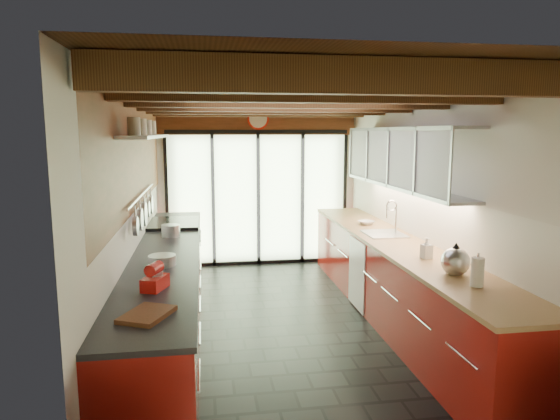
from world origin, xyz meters
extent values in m
plane|color=black|center=(0.00, 0.00, 0.00)|extent=(5.50, 5.50, 0.00)
plane|color=silver|center=(0.00, 2.75, 1.30)|extent=(3.20, 0.00, 3.20)
plane|color=silver|center=(0.00, -2.75, 1.30)|extent=(3.20, 0.00, 3.20)
plane|color=silver|center=(-1.60, 0.00, 1.30)|extent=(0.00, 5.50, 5.50)
plane|color=silver|center=(1.60, 0.00, 1.30)|extent=(0.00, 5.50, 5.50)
plane|color=#472814|center=(0.00, 0.00, 2.60)|extent=(5.50, 5.50, 0.00)
cube|color=#593316|center=(0.00, -2.25, 2.48)|extent=(3.14, 0.14, 0.22)
cube|color=#593316|center=(0.00, -1.35, 2.48)|extent=(3.14, 0.14, 0.22)
cube|color=#593316|center=(0.00, -0.45, 2.48)|extent=(3.14, 0.14, 0.22)
cube|color=#593316|center=(0.00, 0.45, 2.48)|extent=(3.14, 0.14, 0.22)
cube|color=#593316|center=(0.00, 1.35, 2.48)|extent=(3.14, 0.14, 0.22)
cube|color=#593316|center=(0.00, 2.25, 2.48)|extent=(3.14, 0.14, 0.22)
cube|color=brown|center=(0.00, 2.71, 2.35)|extent=(3.14, 0.06, 0.50)
plane|color=brown|center=(-1.57, 0.20, 1.98)|extent=(0.00, 4.90, 4.90)
plane|color=#C6EAAD|center=(0.00, 2.73, 1.08)|extent=(2.90, 0.00, 2.90)
cube|color=black|center=(-1.45, 2.72, 1.07)|extent=(0.05, 0.04, 2.15)
cube|color=black|center=(1.45, 2.72, 1.07)|extent=(0.05, 0.04, 2.15)
cube|color=black|center=(0.00, 2.69, 1.07)|extent=(0.06, 0.05, 2.15)
cube|color=black|center=(0.00, 2.69, 2.15)|extent=(2.90, 0.05, 0.06)
cylinder|color=red|center=(0.00, 2.67, 2.35)|extent=(0.34, 0.04, 0.34)
cylinder|color=beige|center=(0.00, 2.65, 2.35)|extent=(0.28, 0.02, 0.28)
cube|color=maroon|center=(-1.28, 0.00, 0.44)|extent=(0.65, 5.00, 0.88)
cube|color=black|center=(-1.28, 0.00, 0.90)|extent=(0.68, 5.00, 0.04)
cube|color=silver|center=(-1.28, 1.45, 0.44)|extent=(0.66, 0.90, 0.90)
cube|color=black|center=(-1.28, 1.45, 0.93)|extent=(0.65, 0.90, 0.06)
cube|color=maroon|center=(1.28, 0.00, 0.44)|extent=(0.65, 5.00, 0.88)
cube|color=#A98552|center=(1.28, 0.00, 0.90)|extent=(0.68, 5.00, 0.04)
cube|color=white|center=(0.95, 0.40, 0.44)|extent=(0.02, 0.60, 0.84)
cube|color=silver|center=(1.28, 0.40, 0.93)|extent=(0.45, 0.52, 0.02)
cylinder|color=silver|center=(1.42, 0.40, 1.10)|extent=(0.02, 0.02, 0.34)
torus|color=silver|center=(1.36, 0.40, 1.27)|extent=(0.14, 0.02, 0.14)
plane|color=silver|center=(1.26, 0.30, 1.85)|extent=(0.00, 3.00, 3.00)
cube|color=#9EA0A5|center=(1.43, 0.30, 1.51)|extent=(0.34, 3.00, 0.03)
cube|color=#9EA0A5|center=(1.43, 0.30, 2.19)|extent=(0.34, 3.00, 0.03)
cylinder|color=silver|center=(-1.54, 0.30, 1.47)|extent=(0.02, 2.20, 0.02)
cube|color=silver|center=(-1.45, 0.20, 2.10)|extent=(0.28, 2.60, 0.03)
cylinder|color=silver|center=(-1.50, -0.60, 1.29)|extent=(0.04, 0.18, 0.18)
cylinder|color=silver|center=(-1.50, -0.25, 1.29)|extent=(0.04, 0.22, 0.22)
cylinder|color=silver|center=(-1.50, 0.10, 1.29)|extent=(0.04, 0.26, 0.26)
cylinder|color=silver|center=(-1.50, 0.45, 1.29)|extent=(0.04, 0.18, 0.18)
cylinder|color=silver|center=(-1.50, 0.80, 1.29)|extent=(0.04, 0.22, 0.22)
cube|color=red|center=(-1.27, -1.36, 0.97)|extent=(0.22, 0.28, 0.10)
cylinder|color=red|center=(-1.27, -1.38, 1.09)|extent=(0.15, 0.18, 0.10)
cylinder|color=silver|center=(-1.27, -1.32, 1.01)|extent=(0.16, 0.16, 0.10)
cylinder|color=silver|center=(-1.27, 0.68, 0.99)|extent=(0.22, 0.22, 0.14)
cylinder|color=silver|center=(-1.27, -0.64, 0.97)|extent=(0.27, 0.27, 0.10)
cube|color=brown|center=(-1.27, -1.96, 0.94)|extent=(0.39, 0.44, 0.03)
sphere|color=silver|center=(1.27, -1.33, 1.04)|extent=(0.33, 0.33, 0.25)
cone|color=black|center=(1.27, -1.33, 1.18)|extent=(0.12, 0.12, 0.07)
cylinder|color=silver|center=(1.27, -1.20, 1.06)|extent=(0.06, 0.10, 0.05)
cylinder|color=white|center=(1.27, -1.69, 1.04)|extent=(0.12, 0.12, 0.23)
cylinder|color=silver|center=(1.27, -1.69, 1.18)|extent=(0.02, 0.02, 0.04)
imported|color=silver|center=(1.27, -0.77, 1.02)|extent=(0.11, 0.11, 0.21)
imported|color=silver|center=(1.27, 1.06, 0.95)|extent=(0.26, 0.26, 0.05)
camera|label=1|loc=(-0.88, -5.25, 2.15)|focal=32.00mm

